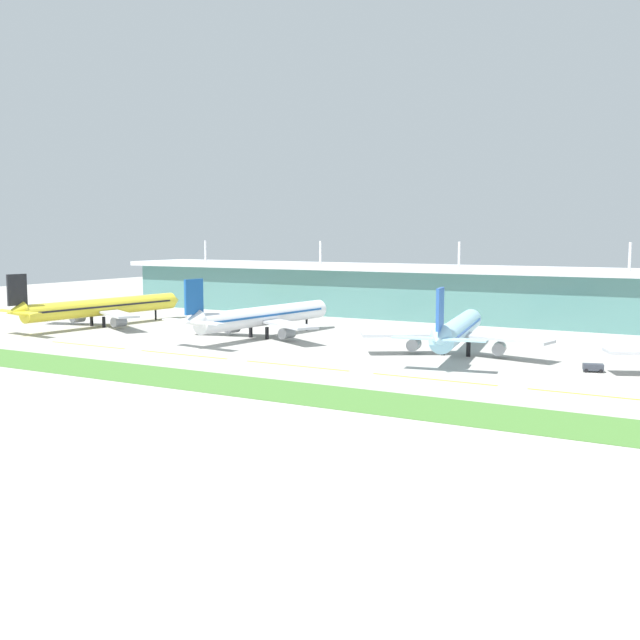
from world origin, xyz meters
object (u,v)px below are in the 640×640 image
object	(u,v)px
airliner_far_middle	(457,330)
pushback_tug	(593,367)
airliner_nearest	(101,307)
airliner_near_middle	(262,316)

from	to	relation	value
airliner_far_middle	pushback_tug	world-z (taller)	airliner_far_middle
pushback_tug	airliner_far_middle	bearing A→B (deg)	166.85
airliner_nearest	airliner_far_middle	bearing A→B (deg)	0.11
airliner_far_middle	pushback_tug	distance (m)	36.07
airliner_nearest	pushback_tug	world-z (taller)	airliner_nearest
airliner_near_middle	airliner_far_middle	size ratio (longest dim) A/B	1.09
airliner_nearest	airliner_far_middle	xyz separation A→B (m)	(124.45, 0.24, -0.01)
airliner_near_middle	pushback_tug	xyz separation A→B (m)	(96.26, -10.78, -5.35)
airliner_nearest	pushback_tug	size ratio (longest dim) A/B	14.47
airliner_nearest	airliner_far_middle	world-z (taller)	same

